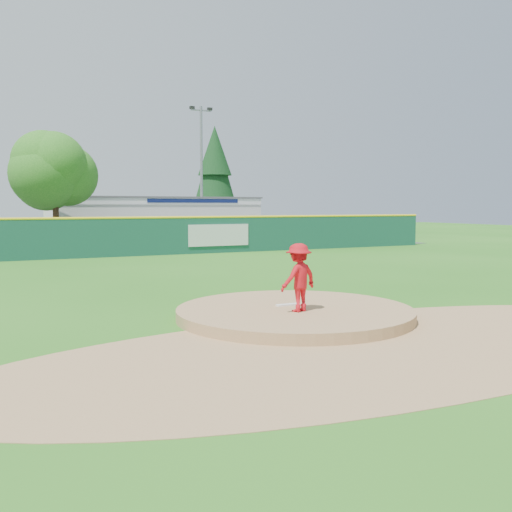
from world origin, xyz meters
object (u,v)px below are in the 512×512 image
light_pole_right (201,167)px  conifer_tree (215,173)px  van (100,240)px  pool_building_grp (152,218)px  deciduous_tree (55,174)px  pitcher (299,277)px

light_pole_right → conifer_tree: bearing=60.3°
conifer_tree → van: bearing=-132.7°
pool_building_grp → deciduous_tree: deciduous_tree is taller
van → conifer_tree: conifer_tree is taller
pool_building_grp → pitcher: bearing=-100.8°
van → deciduous_tree: (-1.96, 3.11, 3.89)m
deciduous_tree → conifer_tree: (15.00, 11.00, 0.99)m
deciduous_tree → van: bearing=-57.7°
pitcher → pool_building_grp: pool_building_grp is taller
pitcher → deciduous_tree: size_ratio=0.21×
van → pitcher: bearing=-174.0°
van → light_pole_right: (9.04, 7.11, 4.88)m
van → pool_building_grp: 11.81m
deciduous_tree → light_pole_right: bearing=20.0°
deciduous_tree → light_pole_right: size_ratio=0.74×
deciduous_tree → conifer_tree: bearing=36.3°
van → deciduous_tree: deciduous_tree is taller
van → light_pole_right: size_ratio=0.46×
pitcher → light_pole_right: 31.17m
conifer_tree → pitcher: bearing=-109.9°
pitcher → conifer_tree: 39.01m
conifer_tree → light_pole_right: bearing=-119.7°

